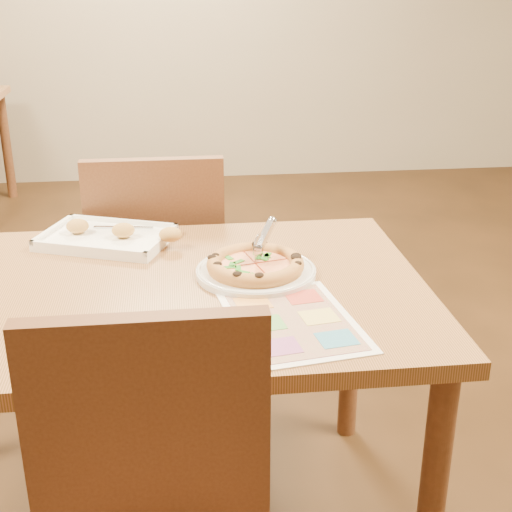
{
  "coord_description": "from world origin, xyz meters",
  "views": [
    {
      "loc": [
        0.06,
        -1.54,
        1.42
      ],
      "look_at": [
        0.25,
        0.04,
        0.77
      ],
      "focal_mm": 50.0,
      "sensor_mm": 36.0,
      "label": 1
    }
  ],
  "objects": [
    {
      "name": "room",
      "position": [
        0.0,
        0.0,
        1.35
      ],
      "size": [
        7.0,
        7.0,
        7.0
      ],
      "color": "#35200E",
      "rests_on": "ground"
    },
    {
      "name": "dining_table",
      "position": [
        0.0,
        0.0,
        0.63
      ],
      "size": [
        1.3,
        0.85,
        0.72
      ],
      "color": "#A06740",
      "rests_on": "ground"
    },
    {
      "name": "chair_far",
      "position": [
        -0.0,
        0.6,
        0.57
      ],
      "size": [
        0.42,
        0.42,
        0.47
      ],
      "rotation": [
        0.0,
        0.0,
        3.14
      ],
      "color": "brown",
      "rests_on": "ground"
    },
    {
      "name": "plate",
      "position": [
        0.25,
        0.04,
        0.73
      ],
      "size": [
        0.3,
        0.3,
        0.02
      ],
      "primitive_type": "cylinder",
      "rotation": [
        0.0,
        0.0,
        -0.03
      ],
      "color": "silver",
      "rests_on": "dining_table"
    },
    {
      "name": "pizza",
      "position": [
        0.25,
        0.04,
        0.75
      ],
      "size": [
        0.24,
        0.24,
        0.04
      ],
      "rotation": [
        0.0,
        0.0,
        0.23
      ],
      "color": "#CF8646",
      "rests_on": "plate"
    },
    {
      "name": "pizza_cutter",
      "position": [
        0.28,
        0.08,
        0.8
      ],
      "size": [
        0.07,
        0.13,
        0.08
      ],
      "rotation": [
        0.0,
        0.0,
        1.1
      ],
      "color": "silver",
      "rests_on": "pizza"
    },
    {
      "name": "appetizer_tray",
      "position": [
        -0.12,
        0.31,
        0.74
      ],
      "size": [
        0.4,
        0.33,
        0.06
      ],
      "rotation": [
        0.0,
        0.0,
        -0.37
      ],
      "color": "white",
      "rests_on": "dining_table"
    },
    {
      "name": "menu",
      "position": [
        0.3,
        -0.21,
        0.72
      ],
      "size": [
        0.31,
        0.39,
        0.0
      ],
      "primitive_type": "cube",
      "rotation": [
        0.0,
        0.0,
        0.15
      ],
      "color": "white",
      "rests_on": "dining_table"
    }
  ]
}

